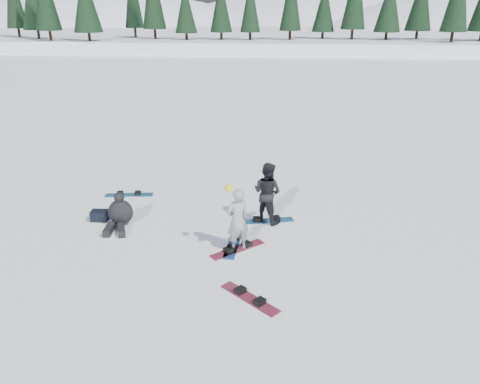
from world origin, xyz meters
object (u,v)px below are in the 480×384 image
snowboarder_man (267,193)px  snowboard_loose_a (233,245)px  seated_rider (120,213)px  snowboard_loose_c (129,195)px  snowboarder_woman (237,220)px  gear_bag (99,216)px  snowboard_loose_b (250,298)px

snowboarder_man → snowboard_loose_a: size_ratio=1.15×
seated_rider → snowboard_loose_c: 2.25m
snowboarder_woman → gear_bag: 4.29m
snowboarder_woman → snowboard_loose_c: (-3.80, 3.24, -0.81)m
seated_rider → snowboard_loose_a: seated_rider is taller
snowboarder_man → snowboard_loose_b: (-0.18, -3.78, -0.85)m
gear_bag → snowboard_loose_b: bearing=-37.0°
gear_bag → snowboard_loose_c: (0.22, 1.91, -0.14)m
gear_bag → snowboard_loose_c: gear_bag is taller
snowboarder_woman → snowboard_loose_a: bearing=-95.7°
snowboarder_woman → snowboarder_man: bearing=-145.1°
snowboard_loose_c → snowboard_loose_a: (3.67, -3.00, 0.00)m
seated_rider → snowboard_loose_c: (-0.48, 2.17, -0.35)m
snowboard_loose_c → snowboard_loose_a: size_ratio=1.00×
snowboard_loose_a → snowboard_loose_b: bearing=-162.5°
gear_bag → snowboard_loose_b: size_ratio=0.30×
snowboarder_woman → seated_rider: snowboarder_woman is taller
snowboard_loose_c → snowboard_loose_b: bearing=-59.5°
snowboard_loose_a → snowboard_loose_c: bearing=53.7°
snowboard_loose_a → gear_bag: bearing=77.3°
seated_rider → snowboard_loose_a: bearing=-27.8°
gear_bag → snowboarder_man: bearing=4.9°
snowboarder_man → snowboard_loose_c: snowboarder_man is taller
snowboard_loose_c → snowboard_loose_a: bearing=-47.6°
seated_rider → snowboard_loose_b: size_ratio=0.80×
snowboarder_man → gear_bag: size_ratio=3.83×
snowboarder_woman → snowboard_loose_b: (0.46, -2.05, -0.81)m
snowboarder_man → snowboard_loose_b: size_ratio=1.15×
snowboarder_man → gear_bag: (-4.66, -0.40, -0.71)m
gear_bag → snowboard_loose_a: gear_bag is taller
seated_rider → snowboard_loose_b: bearing=-52.7°
snowboarder_man → seated_rider: snowboarder_man is taller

